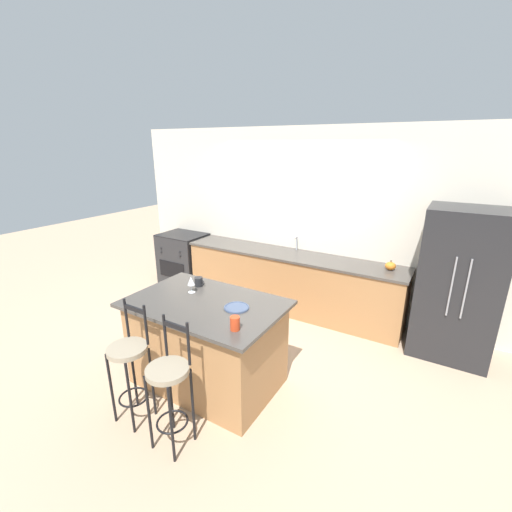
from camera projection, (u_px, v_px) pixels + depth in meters
ground_plane at (278, 317)px, 5.08m from camera, size 18.00×18.00×0.00m
wall_back at (300, 220)px, 5.21m from camera, size 6.00×0.07×2.70m
back_counter at (290, 281)px, 5.24m from camera, size 3.38×0.66×0.90m
sink_faucet at (296, 241)px, 5.22m from camera, size 0.02×0.13×0.22m
kitchen_island at (207, 343)px, 3.57m from camera, size 1.57×1.02×0.94m
refrigerator at (458, 284)px, 3.98m from camera, size 0.85×0.75×1.79m
oven_range at (184, 258)px, 6.25m from camera, size 0.79×0.66×0.92m
bar_stool_near at (130, 361)px, 3.03m from camera, size 0.35×0.35×1.14m
bar_stool_far at (169, 383)px, 2.75m from camera, size 0.35×0.35×1.14m
dinner_plate at (237, 307)px, 3.29m from camera, size 0.25×0.25×0.02m
wine_glass at (191, 281)px, 3.61m from camera, size 0.08×0.08×0.18m
coffee_mug at (199, 282)px, 3.80m from camera, size 0.13×0.09×0.10m
tumbler_cup at (235, 323)px, 2.90m from camera, size 0.08×0.08×0.12m
pumpkin_decoration at (390, 266)px, 4.42m from camera, size 0.13×0.13×0.13m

